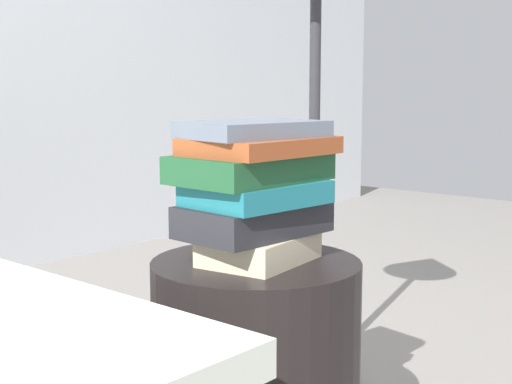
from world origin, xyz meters
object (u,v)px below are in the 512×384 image
Objects in this scene: book_charcoal at (254,219)px; book_teal at (257,193)px; side_table at (256,370)px; book_cream at (260,248)px; book_forest at (250,168)px; book_slate at (252,129)px; book_rust at (260,146)px.

book_charcoal is 1.13× the size of book_teal.
side_table is 2.09× the size of book_cream.
book_slate is at bearing -58.49° from book_forest.
book_forest is (-0.01, 0.01, 0.16)m from book_cream.
book_rust reaches higher than book_forest.
book_charcoal is 0.18m from book_slate.
book_cream is at bearing -31.86° from book_slate.
book_rust is (0.00, -0.01, 0.47)m from side_table.
book_slate is (-0.01, 0.01, 0.24)m from book_cream.
book_charcoal is (-0.01, 0.00, 0.32)m from side_table.
book_teal is (-0.01, -0.01, 0.37)m from side_table.
book_teal is 0.09m from book_rust.
book_teal is at bearing -100.98° from book_charcoal.
book_forest reaches higher than book_teal.
book_forest is at bearing 155.72° from side_table.
book_charcoal reaches higher than side_table.
side_table is at bearing 95.88° from book_rust.
book_forest reaches higher than side_table.
book_teal is 0.13m from book_slate.
side_table is 0.42m from book_forest.
book_teal is 0.95× the size of book_slate.
book_cream is 0.87× the size of book_teal.
book_cream is 0.16m from book_forest.
book_cream is 0.24m from book_slate.
book_cream is 0.79× the size of book_rust.
book_cream is 0.74× the size of book_forest.
book_teal is at bearing -83.12° from book_slate.
book_rust is 1.04× the size of book_slate.
book_forest is (-0.01, 0.01, 0.42)m from side_table.
book_cream is at bearing 10.75° from book_teal.
book_cream is 0.06m from book_charcoal.
book_rust is (0.01, -0.01, 0.15)m from book_charcoal.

